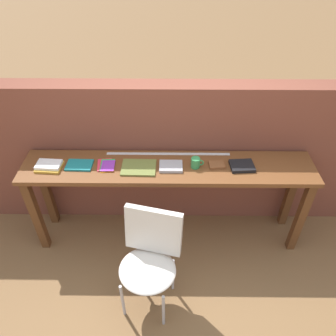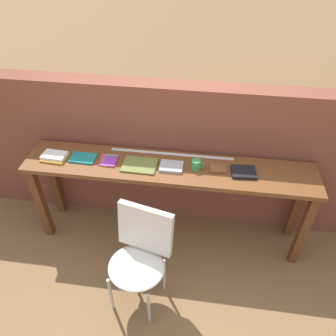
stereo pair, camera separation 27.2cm
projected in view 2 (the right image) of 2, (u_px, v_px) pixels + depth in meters
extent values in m
plane|color=brown|center=(164.00, 258.00, 3.11)|extent=(40.00, 40.00, 0.00)
cube|color=brown|center=(174.00, 156.00, 3.13)|extent=(6.00, 0.20, 1.47)
cube|color=brown|center=(169.00, 168.00, 2.79)|extent=(2.50, 0.44, 0.04)
cube|color=#5B341A|center=(41.00, 204.00, 3.07)|extent=(0.07, 0.07, 0.84)
cube|color=#5B341A|center=(303.00, 231.00, 2.82)|extent=(0.07, 0.07, 0.84)
cube|color=#5B341A|center=(55.00, 181.00, 3.32)|extent=(0.07, 0.07, 0.84)
cube|color=#5B341A|center=(297.00, 205.00, 3.06)|extent=(0.07, 0.07, 0.84)
ellipsoid|color=silver|center=(136.00, 267.00, 2.51)|extent=(0.53, 0.51, 0.08)
cube|color=silver|center=(145.00, 229.00, 2.49)|extent=(0.45, 0.20, 0.40)
cylinder|color=#B2B2B7|center=(111.00, 294.00, 2.60)|extent=(0.02, 0.02, 0.41)
cylinder|color=#B2B2B7|center=(149.00, 309.00, 2.51)|extent=(0.02, 0.02, 0.41)
cylinder|color=#B2B2B7|center=(129.00, 263.00, 2.83)|extent=(0.02, 0.02, 0.41)
cylinder|color=#B2B2B7|center=(164.00, 275.00, 2.73)|extent=(0.02, 0.02, 0.41)
cube|color=gold|center=(55.00, 157.00, 2.85)|extent=(0.22, 0.18, 0.02)
cube|color=white|center=(54.00, 155.00, 2.84)|extent=(0.21, 0.14, 0.02)
cube|color=#19757A|center=(83.00, 158.00, 2.85)|extent=(0.22, 0.15, 0.02)
cube|color=yellow|center=(110.00, 162.00, 2.82)|extent=(0.13, 0.17, 0.00)
cube|color=orange|center=(110.00, 162.00, 2.81)|extent=(0.12, 0.16, 0.00)
cube|color=#E5334C|center=(107.00, 160.00, 2.83)|extent=(0.14, 0.18, 0.00)
cube|color=green|center=(110.00, 160.00, 2.82)|extent=(0.12, 0.16, 0.00)
cube|color=purple|center=(110.00, 161.00, 2.81)|extent=(0.12, 0.15, 0.00)
cube|color=olive|center=(140.00, 165.00, 2.77)|extent=(0.29, 0.22, 0.02)
cube|color=#9E9EA3|center=(171.00, 167.00, 2.75)|extent=(0.19, 0.15, 0.03)
cylinder|color=#338C4C|center=(196.00, 165.00, 2.72)|extent=(0.08, 0.08, 0.09)
torus|color=#338C4C|center=(201.00, 165.00, 2.71)|extent=(0.06, 0.01, 0.06)
cube|color=brown|center=(218.00, 169.00, 2.73)|extent=(0.14, 0.11, 0.02)
cube|color=black|center=(244.00, 172.00, 2.69)|extent=(0.21, 0.17, 0.03)
cube|color=silver|center=(171.00, 154.00, 2.90)|extent=(1.09, 0.03, 0.00)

